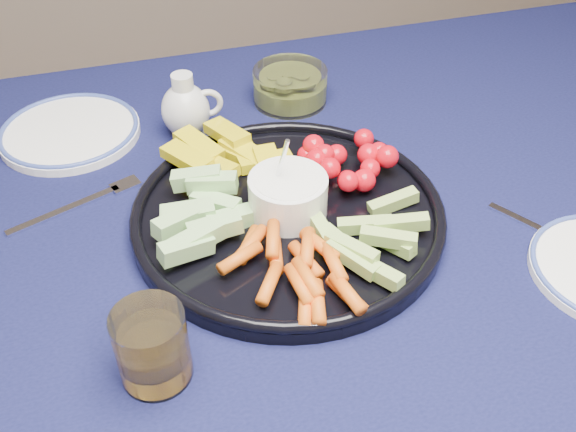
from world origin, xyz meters
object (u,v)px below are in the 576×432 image
object	(u,v)px
creamer_pitcher	(186,109)
side_plate_extra	(70,131)
juice_tumbler	(153,350)
pickle_bowl	(290,87)
dining_table	(367,266)
crudite_platter	(286,209)

from	to	relation	value
creamer_pitcher	side_plate_extra	size ratio (longest dim) A/B	0.48
juice_tumbler	creamer_pitcher	bearing A→B (deg)	75.71
pickle_bowl	side_plate_extra	size ratio (longest dim) A/B	0.57
pickle_bowl	side_plate_extra	distance (m)	0.35
dining_table	side_plate_extra	xyz separation A→B (m)	(-0.37, 0.31, 0.10)
creamer_pitcher	pickle_bowl	bearing A→B (deg)	15.62
dining_table	creamer_pitcher	size ratio (longest dim) A/B	16.42
dining_table	juice_tumbler	size ratio (longest dim) A/B	19.33
juice_tumbler	side_plate_extra	bearing A→B (deg)	98.01
dining_table	crudite_platter	bearing A→B (deg)	167.59
dining_table	juice_tumbler	distance (m)	0.36
dining_table	juice_tumbler	world-z (taller)	juice_tumbler
juice_tumbler	dining_table	bearing A→B (deg)	27.82
creamer_pitcher	side_plate_extra	world-z (taller)	creamer_pitcher
pickle_bowl	creamer_pitcher	bearing A→B (deg)	-164.38
creamer_pitcher	pickle_bowl	world-z (taller)	creamer_pitcher
pickle_bowl	juice_tumbler	distance (m)	0.56
juice_tumbler	side_plate_extra	size ratio (longest dim) A/B	0.41
dining_table	side_plate_extra	distance (m)	0.49
dining_table	creamer_pitcher	distance (m)	0.36
juice_tumbler	side_plate_extra	distance (m)	0.48
crudite_platter	side_plate_extra	distance (m)	0.39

